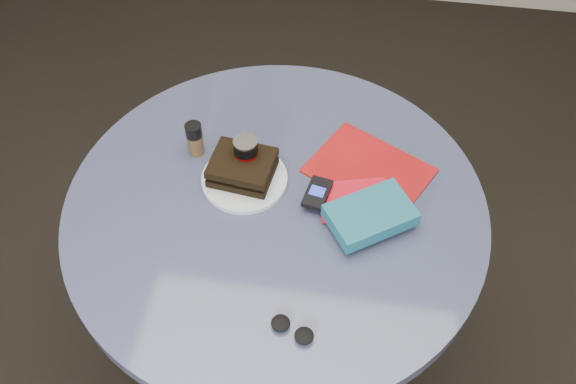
# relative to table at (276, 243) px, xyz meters

# --- Properties ---
(ground) EXTENTS (4.00, 4.00, 0.00)m
(ground) POSITION_rel_table_xyz_m (0.00, 0.00, -0.59)
(ground) COLOR black
(ground) RESTS_ON ground
(table) EXTENTS (1.00, 1.00, 0.75)m
(table) POSITION_rel_table_xyz_m (0.00, 0.00, 0.00)
(table) COLOR black
(table) RESTS_ON ground
(plate) EXTENTS (0.23, 0.23, 0.01)m
(plate) POSITION_rel_table_xyz_m (-0.09, 0.06, 0.17)
(plate) COLOR silver
(plate) RESTS_ON table
(sandwich) EXTENTS (0.16, 0.14, 0.05)m
(sandwich) POSITION_rel_table_xyz_m (-0.09, 0.07, 0.20)
(sandwich) COLOR black
(sandwich) RESTS_ON plate
(soda_can) EXTENTS (0.08, 0.08, 0.11)m
(soda_can) POSITION_rel_table_xyz_m (-0.08, 0.09, 0.22)
(soda_can) COLOR #660506
(soda_can) RESTS_ON table
(pepper_grinder) EXTENTS (0.05, 0.05, 0.09)m
(pepper_grinder) POSITION_rel_table_xyz_m (-0.22, 0.13, 0.21)
(pepper_grinder) COLOR #4C3620
(pepper_grinder) RESTS_ON table
(magazine) EXTENTS (0.34, 0.31, 0.00)m
(magazine) POSITION_rel_table_xyz_m (0.21, 0.13, 0.17)
(magazine) COLOR maroon
(magazine) RESTS_ON table
(red_book) EXTENTS (0.19, 0.15, 0.01)m
(red_book) POSITION_rel_table_xyz_m (0.18, 0.03, 0.18)
(red_book) COLOR red
(red_book) RESTS_ON magazine
(novel) EXTENTS (0.22, 0.21, 0.04)m
(novel) POSITION_rel_table_xyz_m (0.22, -0.03, 0.20)
(novel) COLOR #155067
(novel) RESTS_ON red_book
(mp3_player) EXTENTS (0.07, 0.10, 0.02)m
(mp3_player) POSITION_rel_table_xyz_m (0.10, 0.03, 0.19)
(mp3_player) COLOR black
(mp3_player) RESTS_ON red_book
(headphones) EXTENTS (0.10, 0.07, 0.02)m
(headphones) POSITION_rel_table_xyz_m (0.09, -0.32, 0.17)
(headphones) COLOR black
(headphones) RESTS_ON table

